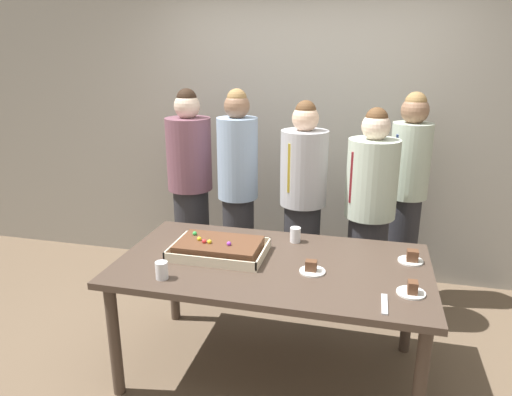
{
  "coord_description": "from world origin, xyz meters",
  "views": [
    {
      "loc": [
        0.52,
        -2.52,
        1.98
      ],
      "look_at": [
        -0.14,
        0.15,
        1.12
      ],
      "focal_mm": 32.74,
      "sensor_mm": 36.0,
      "label": 1
    }
  ],
  "objects": [
    {
      "name": "party_table",
      "position": [
        0.0,
        0.0,
        0.69
      ],
      "size": [
        1.86,
        1.02,
        0.77
      ],
      "color": "#47382D",
      "rests_on": "ground_plane"
    },
    {
      "name": "person_far_right_suit",
      "position": [
        -0.47,
        0.87,
        0.9
      ],
      "size": [
        0.31,
        0.31,
        1.72
      ],
      "rotation": [
        0.0,
        0.0,
        -1.43
      ],
      "color": "#28282D",
      "rests_on": "ground_plane"
    },
    {
      "name": "interior_back_panel",
      "position": [
        0.0,
        1.6,
        1.5
      ],
      "size": [
        8.0,
        0.12,
        3.0
      ],
      "primitive_type": "cube",
      "color": "#9E998E",
      "rests_on": "ground_plane"
    },
    {
      "name": "person_striped_tie_right",
      "position": [
        -0.92,
        1.01,
        0.88
      ],
      "size": [
        0.37,
        0.37,
        1.71
      ],
      "rotation": [
        0.0,
        0.0,
        -1.04
      ],
      "color": "#28282D",
      "rests_on": "ground_plane"
    },
    {
      "name": "ground_plane",
      "position": [
        0.0,
        0.0,
        0.0
      ],
      "size": [
        12.0,
        12.0,
        0.0
      ],
      "primitive_type": "plane",
      "color": "brown"
    },
    {
      "name": "person_left_edge_reaching",
      "position": [
        0.83,
        1.19,
        0.9
      ],
      "size": [
        0.31,
        0.31,
        1.7
      ],
      "rotation": [
        0.0,
        0.0,
        -2.36
      ],
      "color": "#28282D",
      "rests_on": "ground_plane"
    },
    {
      "name": "drink_cup_nearest",
      "position": [
        -0.56,
        -0.36,
        0.82
      ],
      "size": [
        0.07,
        0.07,
        0.1
      ],
      "primitive_type": "cylinder",
      "color": "white",
      "rests_on": "party_table"
    },
    {
      "name": "person_green_shirt_behind",
      "position": [
        0.55,
        0.81,
        0.83
      ],
      "size": [
        0.37,
        0.37,
        1.62
      ],
      "rotation": [
        0.0,
        0.0,
        -2.43
      ],
      "color": "#28282D",
      "rests_on": "ground_plane"
    },
    {
      "name": "person_serving_front",
      "position": [
        0.06,
        0.83,
        0.85
      ],
      "size": [
        0.35,
        0.35,
        1.66
      ],
      "rotation": [
        0.0,
        0.0,
        -2.04
      ],
      "color": "#28282D",
      "rests_on": "ground_plane"
    },
    {
      "name": "plated_slice_far_left",
      "position": [
        0.25,
        -0.07,
        0.79
      ],
      "size": [
        0.15,
        0.15,
        0.07
      ],
      "color": "white",
      "rests_on": "party_table"
    },
    {
      "name": "sheet_cake",
      "position": [
        -0.35,
        0.03,
        0.81
      ],
      "size": [
        0.58,
        0.39,
        0.11
      ],
      "color": "beige",
      "rests_on": "party_table"
    },
    {
      "name": "plated_slice_near_left",
      "position": [
        0.81,
        0.21,
        0.79
      ],
      "size": [
        0.15,
        0.15,
        0.08
      ],
      "color": "white",
      "rests_on": "party_table"
    },
    {
      "name": "drink_cup_middle",
      "position": [
        0.08,
        0.35,
        0.82
      ],
      "size": [
        0.07,
        0.07,
        0.1
      ],
      "primitive_type": "cylinder",
      "color": "white",
      "rests_on": "party_table"
    },
    {
      "name": "plated_slice_near_right",
      "position": [
        0.79,
        -0.21,
        0.79
      ],
      "size": [
        0.15,
        0.15,
        0.08
      ],
      "color": "white",
      "rests_on": "party_table"
    },
    {
      "name": "cake_server_utensil",
      "position": [
        0.65,
        -0.35,
        0.77
      ],
      "size": [
        0.03,
        0.2,
        0.01
      ],
      "primitive_type": "cube",
      "color": "silver",
      "rests_on": "party_table"
    }
  ]
}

